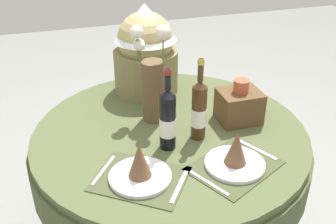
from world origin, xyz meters
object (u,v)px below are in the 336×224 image
flower_vase (152,81)px  wine_bottle_left (168,119)px  place_setting_right (235,157)px  dining_table (170,155)px  wine_bottle_centre (199,110)px  woven_basket_side_right (239,105)px  gift_tub_back_centre (145,47)px  place_setting_left (140,169)px

flower_vase → wine_bottle_left: size_ratio=1.27×
place_setting_right → dining_table: bearing=117.1°
flower_vase → wine_bottle_centre: size_ratio=1.24×
wine_bottle_left → wine_bottle_centre: wine_bottle_centre is taller
woven_basket_side_right → dining_table: bearing=179.1°
wine_bottle_centre → gift_tub_back_centre: (-0.11, 0.52, 0.11)m
wine_bottle_left → woven_basket_side_right: bearing=16.8°
woven_basket_side_right → place_setting_left: bearing=-151.8°
wine_bottle_centre → woven_basket_side_right: 0.25m
wine_bottle_centre → gift_tub_back_centre: gift_tub_back_centre is taller
place_setting_right → woven_basket_side_right: 0.37m
place_setting_right → wine_bottle_centre: bearing=105.0°
place_setting_left → wine_bottle_left: (0.16, 0.18, 0.09)m
flower_vase → dining_table: bearing=-70.4°
flower_vase → woven_basket_side_right: size_ratio=2.20×
dining_table → wine_bottle_left: wine_bottle_left is taller
wine_bottle_centre → place_setting_left: bearing=-146.0°
place_setting_right → gift_tub_back_centre: size_ratio=0.89×
dining_table → wine_bottle_centre: (0.10, -0.09, 0.27)m
wine_bottle_left → gift_tub_back_centre: bearing=85.4°
dining_table → wine_bottle_centre: size_ratio=3.42×
wine_bottle_centre → gift_tub_back_centre: bearing=101.5°
dining_table → wine_bottle_left: 0.30m
place_setting_left → place_setting_right: bearing=-4.8°
place_setting_left → place_setting_right: size_ratio=1.02×
wine_bottle_centre → gift_tub_back_centre: size_ratio=0.79×
place_setting_right → wine_bottle_left: 0.31m
place_setting_left → flower_vase: bearing=69.2°
place_setting_right → flower_vase: 0.53m
wine_bottle_left → gift_tub_back_centre: gift_tub_back_centre is taller
flower_vase → wine_bottle_left: flower_vase is taller
wine_bottle_left → gift_tub_back_centre: (0.04, 0.55, 0.11)m
wine_bottle_left → wine_bottle_centre: bearing=13.0°
dining_table → flower_vase: flower_vase is taller
dining_table → place_setting_left: bearing=-125.2°
place_setting_right → woven_basket_side_right: woven_basket_side_right is taller
flower_vase → woven_basket_side_right: 0.42m
place_setting_right → gift_tub_back_centre: 0.81m
dining_table → wine_bottle_left: bearing=-111.4°
gift_tub_back_centre → wine_bottle_centre: bearing=-78.5°
dining_table → gift_tub_back_centre: size_ratio=2.70×
place_setting_right → wine_bottle_centre: 0.27m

